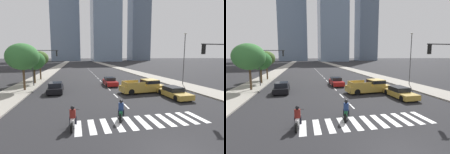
{
  "view_description": "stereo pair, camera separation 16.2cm",
  "coord_description": "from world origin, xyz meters",
  "views": [
    {
      "loc": [
        -4.53,
        -5.92,
        4.64
      ],
      "look_at": [
        0.0,
        14.45,
        2.0
      ],
      "focal_mm": 26.09,
      "sensor_mm": 36.0,
      "label": 1
    },
    {
      "loc": [
        -4.37,
        -5.95,
        4.64
      ],
      "look_at": [
        0.0,
        14.45,
        2.0
      ],
      "focal_mm": 26.09,
      "sensor_mm": 36.0,
      "label": 2
    }
  ],
  "objects": [
    {
      "name": "pickup_truck",
      "position": [
        3.99,
        13.39,
        0.81
      ],
      "size": [
        5.75,
        2.53,
        1.67
      ],
      "rotation": [
        0.0,
        0.0,
        0.09
      ],
      "color": "#B28E38",
      "rests_on": "ground"
    },
    {
      "name": "street_tree_second",
      "position": [
        -11.37,
        23.49,
        3.93
      ],
      "size": [
        3.64,
        3.64,
        5.34
      ],
      "color": "#4C3823",
      "rests_on": "sidewalk_west"
    },
    {
      "name": "office_tower_right_skyline",
      "position": [
        68.05,
        177.1,
        56.36
      ],
      "size": [
        21.55,
        20.0,
        124.96
      ],
      "color": "slate",
      "rests_on": "ground"
    },
    {
      "name": "sidewalk_west",
      "position": [
        -12.17,
        30.0,
        0.07
      ],
      "size": [
        4.0,
        260.0,
        0.15
      ],
      "primitive_type": "cube",
      "color": "gray",
      "rests_on": "ground"
    },
    {
      "name": "sidewalk_east",
      "position": [
        12.17,
        30.0,
        0.07
      ],
      "size": [
        4.0,
        260.0,
        0.15
      ],
      "primitive_type": "cube",
      "color": "gray",
      "rests_on": "ground"
    },
    {
      "name": "motorcycle_lead",
      "position": [
        -4.81,
        4.63,
        0.58
      ],
      "size": [
        0.7,
        2.13,
        1.49
      ],
      "rotation": [
        0.0,
        0.0,
        1.47
      ],
      "color": "black",
      "rests_on": "ground"
    },
    {
      "name": "office_tower_center_skyline",
      "position": [
        23.99,
        152.53,
        49.55
      ],
      "size": [
        25.93,
        29.79,
        100.15
      ],
      "color": "slate",
      "rests_on": "ground"
    },
    {
      "name": "street_tree_nearest",
      "position": [
        -11.37,
        17.76,
        4.6
      ],
      "size": [
        4.14,
        4.14,
        6.22
      ],
      "color": "#4C3823",
      "rests_on": "sidewalk_west"
    },
    {
      "name": "motorcycle_third",
      "position": [
        -1.32,
        5.38,
        0.58
      ],
      "size": [
        0.99,
        2.01,
        1.49
      ],
      "rotation": [
        0.0,
        0.0,
        1.22
      ],
      "color": "black",
      "rests_on": "ground"
    },
    {
      "name": "crosswalk_near",
      "position": [
        0.0,
        4.45,
        0.0
      ],
      "size": [
        9.45,
        2.43,
        0.01
      ],
      "color": "silver",
      "rests_on": "ground"
    },
    {
      "name": "street_lamp_east",
      "position": [
        12.47,
        17.21,
        4.85
      ],
      "size": [
        0.5,
        0.24,
        8.19
      ],
      "color": "#3F3F42",
      "rests_on": "sidewalk_east"
    },
    {
      "name": "sedan_gold_2",
      "position": [
        6.32,
        10.32,
        0.56
      ],
      "size": [
        1.96,
        4.6,
        1.2
      ],
      "rotation": [
        0.0,
        0.0,
        -1.54
      ],
      "color": "#B28E38",
      "rests_on": "ground"
    },
    {
      "name": "lane_divider_center",
      "position": [
        0.0,
        32.45,
        0.0
      ],
      "size": [
        0.14,
        50.0,
        0.01
      ],
      "color": "silver",
      "rests_on": "ground"
    },
    {
      "name": "office_tower_left_skyline",
      "position": [
        -13.8,
        174.62,
        48.4
      ],
      "size": [
        28.28,
        20.25,
        97.87
      ],
      "color": "slate",
      "rests_on": "ground"
    },
    {
      "name": "street_tree_third",
      "position": [
        -11.37,
        28.24,
        4.27
      ],
      "size": [
        3.28,
        3.28,
        5.53
      ],
      "color": "#4C3823",
      "rests_on": "sidewalk_west"
    },
    {
      "name": "traffic_signal_far",
      "position": [
        -9.57,
        20.94,
        4.11
      ],
      "size": [
        4.13,
        0.28,
        5.82
      ],
      "color": "#333335",
      "rests_on": "sidewalk_west"
    },
    {
      "name": "sedan_red_0",
      "position": [
        0.79,
        19.56,
        0.59
      ],
      "size": [
        1.8,
        4.46,
        1.27
      ],
      "rotation": [
        0.0,
        0.0,
        -1.56
      ],
      "color": "maroon",
      "rests_on": "ground"
    },
    {
      "name": "sedan_black_1",
      "position": [
        -7.16,
        15.79,
        0.62
      ],
      "size": [
        1.95,
        4.4,
        1.35
      ],
      "rotation": [
        0.0,
        0.0,
        1.61
      ],
      "color": "black",
      "rests_on": "ground"
    }
  ]
}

